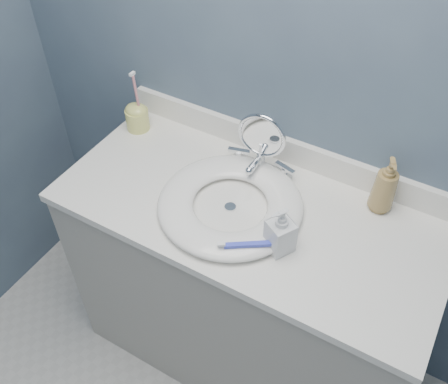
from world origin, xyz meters
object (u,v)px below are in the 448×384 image
Objects in this scene: soap_bottle_clear at (281,230)px; toothbrush_holder at (137,116)px; makeup_mirror at (261,143)px; soap_bottle_amber at (385,185)px.

toothbrush_holder is at bearing -169.93° from soap_bottle_clear.
makeup_mirror is 0.50m from toothbrush_holder.
soap_bottle_amber is 1.25× the size of soap_bottle_clear.
makeup_mirror is at bearing 157.21° from soap_bottle_clear.
soap_bottle_amber is (0.39, 0.04, -0.03)m from makeup_mirror.
soap_bottle_clear is (0.19, -0.25, -0.05)m from makeup_mirror.
soap_bottle_amber is at bearing 3.23° from toothbrush_holder.
makeup_mirror is 0.99× the size of toothbrush_holder.
toothbrush_holder is at bearing 157.83° from soap_bottle_amber.
makeup_mirror is 0.40m from soap_bottle_amber.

